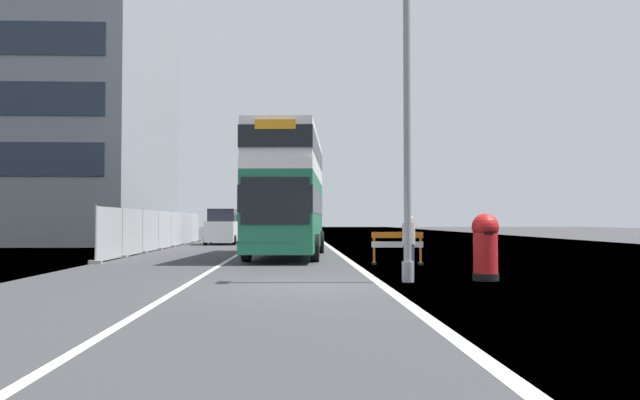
# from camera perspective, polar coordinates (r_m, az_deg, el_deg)

# --- Properties ---
(ground) EXTENTS (140.00, 280.00, 0.10)m
(ground) POSITION_cam_1_polar(r_m,az_deg,el_deg) (14.90, 0.85, -7.74)
(ground) COLOR #38383A
(double_decker_bus) EXTENTS (3.30, 11.03, 4.99)m
(double_decker_bus) POSITION_cam_1_polar(r_m,az_deg,el_deg) (26.75, -2.81, 0.67)
(double_decker_bus) COLOR #1E6B47
(double_decker_bus) RESTS_ON ground
(lamppost_foreground) EXTENTS (0.29, 0.70, 7.88)m
(lamppost_foreground) POSITION_cam_1_polar(r_m,az_deg,el_deg) (15.92, 7.70, 6.22)
(lamppost_foreground) COLOR gray
(lamppost_foreground) RESTS_ON ground
(red_pillar_postbox) EXTENTS (0.67, 0.67, 1.66)m
(red_pillar_postbox) POSITION_cam_1_polar(r_m,az_deg,el_deg) (16.58, 14.38, -3.76)
(red_pillar_postbox) COLOR black
(red_pillar_postbox) RESTS_ON ground
(roadworks_barrier) EXTENTS (1.74, 0.58, 1.10)m
(roadworks_barrier) POSITION_cam_1_polar(r_m,az_deg,el_deg) (22.04, 6.83, -3.89)
(roadworks_barrier) COLOR orange
(roadworks_barrier) RESTS_ON ground
(construction_site_fence) EXTENTS (0.44, 24.00, 2.04)m
(construction_site_fence) POSITION_cam_1_polar(r_m,az_deg,el_deg) (35.09, -13.52, -2.62)
(construction_site_fence) COLOR #A8AAAD
(construction_site_fence) RESTS_ON ground
(car_oncoming_near) EXTENTS (1.97, 4.38, 2.22)m
(car_oncoming_near) POSITION_cam_1_polar(r_m,az_deg,el_deg) (41.18, -8.60, -2.44)
(car_oncoming_near) COLOR silver
(car_oncoming_near) RESTS_ON ground
(car_receding_mid) EXTENTS (2.02, 4.06, 2.00)m
(car_receding_mid) POSITION_cam_1_polar(r_m,az_deg,el_deg) (50.52, -6.88, -2.44)
(car_receding_mid) COLOR black
(car_receding_mid) RESTS_ON ground
(car_receding_far) EXTENTS (1.96, 3.85, 2.12)m
(car_receding_far) POSITION_cam_1_polar(r_m,az_deg,el_deg) (57.45, -6.76, -2.32)
(car_receding_far) COLOR black
(car_receding_far) RESTS_ON ground
(car_far_side) EXTENTS (2.00, 4.17, 2.06)m
(car_far_side) POSITION_cam_1_polar(r_m,az_deg,el_deg) (64.12, -2.73, -2.30)
(car_far_side) COLOR maroon
(car_far_side) RESTS_ON ground
(bare_tree_far_verge_near) EXTENTS (2.09, 3.00, 4.64)m
(bare_tree_far_verge_near) POSITION_cam_1_polar(r_m,az_deg,el_deg) (53.79, -15.46, -0.82)
(bare_tree_far_verge_near) COLOR #4C3D2D
(bare_tree_far_verge_near) RESTS_ON ground
(bare_tree_far_verge_mid) EXTENTS (2.78, 2.58, 4.62)m
(bare_tree_far_verge_mid) POSITION_cam_1_polar(r_m,az_deg,el_deg) (70.50, -14.17, -1.01)
(bare_tree_far_verge_mid) COLOR #4C3D2D
(bare_tree_far_verge_mid) RESTS_ON ground
(pedestrian_at_kerb) EXTENTS (0.34, 0.34, 1.65)m
(pedestrian_at_kerb) POSITION_cam_1_polar(r_m,az_deg,el_deg) (17.29, 7.84, -4.00)
(pedestrian_at_kerb) COLOR #2D3342
(pedestrian_at_kerb) RESTS_ON ground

